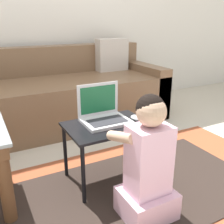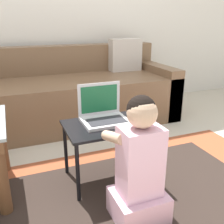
{
  "view_description": "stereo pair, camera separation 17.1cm",
  "coord_description": "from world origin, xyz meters",
  "px_view_note": "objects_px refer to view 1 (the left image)",
  "views": [
    {
      "loc": [
        -0.81,
        -1.34,
        1.04
      ],
      "look_at": [
        -0.06,
        0.08,
        0.46
      ],
      "focal_mm": 42.0,
      "sensor_mm": 36.0,
      "label": 1
    },
    {
      "loc": [
        -0.66,
        -1.42,
        1.04
      ],
      "look_at": [
        -0.06,
        0.08,
        0.46
      ],
      "focal_mm": 42.0,
      "sensor_mm": 36.0,
      "label": 2
    }
  ],
  "objects_px": {
    "laptop": "(104,116)",
    "person_seated": "(148,165)",
    "computer_mouse": "(136,118)",
    "couch": "(57,96)",
    "laptop_desk": "(108,132)"
  },
  "relations": [
    {
      "from": "laptop",
      "to": "laptop_desk",
      "type": "bearing_deg",
      "value": -94.22
    },
    {
      "from": "laptop_desk",
      "to": "person_seated",
      "type": "relative_size",
      "value": 0.75
    },
    {
      "from": "computer_mouse",
      "to": "person_seated",
      "type": "relative_size",
      "value": 0.13
    },
    {
      "from": "laptop_desk",
      "to": "computer_mouse",
      "type": "height_order",
      "value": "computer_mouse"
    },
    {
      "from": "laptop_desk",
      "to": "person_seated",
      "type": "bearing_deg",
      "value": -86.38
    },
    {
      "from": "laptop",
      "to": "computer_mouse",
      "type": "height_order",
      "value": "laptop"
    },
    {
      "from": "laptop",
      "to": "person_seated",
      "type": "xyz_separation_m",
      "value": [
        0.02,
        -0.47,
        -0.13
      ]
    },
    {
      "from": "laptop",
      "to": "computer_mouse",
      "type": "distance_m",
      "value": 0.21
    },
    {
      "from": "laptop",
      "to": "couch",
      "type": "bearing_deg",
      "value": 89.61
    },
    {
      "from": "laptop",
      "to": "person_seated",
      "type": "bearing_deg",
      "value": -87.38
    },
    {
      "from": "laptop_desk",
      "to": "person_seated",
      "type": "distance_m",
      "value": 0.41
    },
    {
      "from": "laptop_desk",
      "to": "computer_mouse",
      "type": "distance_m",
      "value": 0.21
    },
    {
      "from": "couch",
      "to": "laptop_desk",
      "type": "relative_size",
      "value": 4.21
    },
    {
      "from": "couch",
      "to": "laptop",
      "type": "height_order",
      "value": "couch"
    },
    {
      "from": "person_seated",
      "to": "laptop_desk",
      "type": "bearing_deg",
      "value": 93.62
    }
  ]
}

